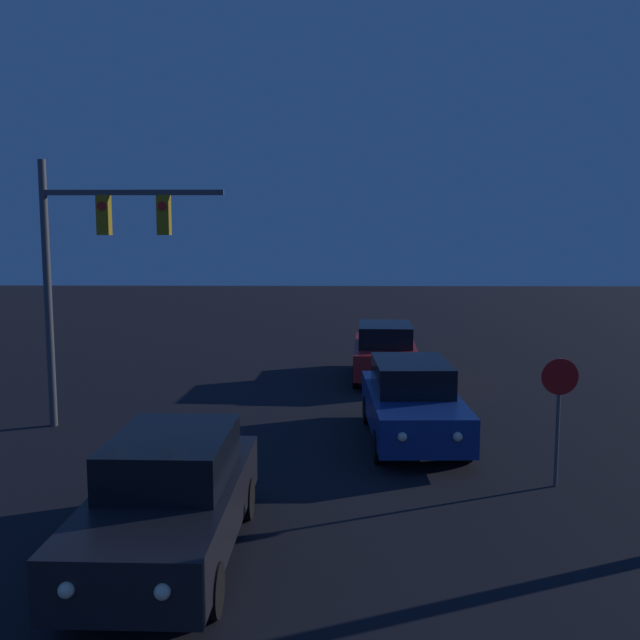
% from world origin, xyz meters
% --- Properties ---
extents(car_near, '(1.99, 4.86, 1.74)m').
position_xyz_m(car_near, '(-2.03, 9.47, 0.87)').
color(car_near, black).
rests_on(car_near, ground_plane).
extents(car_mid, '(2.03, 4.88, 1.74)m').
position_xyz_m(car_mid, '(1.97, 15.25, 0.87)').
color(car_mid, navy).
rests_on(car_mid, ground_plane).
extents(car_far, '(2.11, 4.91, 1.74)m').
position_xyz_m(car_far, '(1.86, 21.89, 0.87)').
color(car_far, '#B21E1E').
rests_on(car_far, ground_plane).
extents(traffic_signal_mast, '(4.21, 0.30, 6.19)m').
position_xyz_m(traffic_signal_mast, '(-5.33, 16.26, 4.10)').
color(traffic_signal_mast, '#4C4C51').
rests_on(traffic_signal_mast, ground_plane).
extents(stop_sign, '(0.65, 0.07, 2.34)m').
position_xyz_m(stop_sign, '(4.26, 12.41, 1.62)').
color(stop_sign, '#4C4C51').
rests_on(stop_sign, ground_plane).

